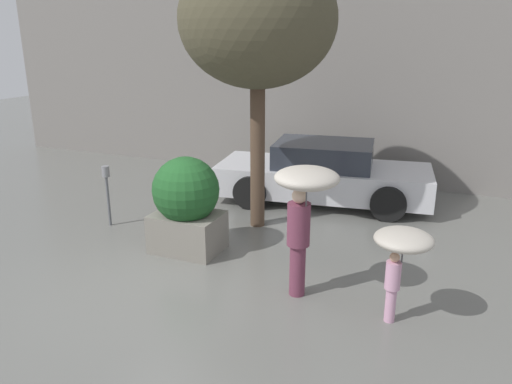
{
  "coord_description": "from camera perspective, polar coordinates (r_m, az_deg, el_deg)",
  "views": [
    {
      "loc": [
        3.75,
        -5.46,
        3.5
      ],
      "look_at": [
        0.76,
        1.6,
        1.05
      ],
      "focal_mm": 35.0,
      "sensor_mm": 36.0,
      "label": 1
    }
  ],
  "objects": [
    {
      "name": "street_tree",
      "position": [
        8.89,
        0.19,
        18.89
      ],
      "size": [
        2.7,
        2.7,
        4.86
      ],
      "color": "brown",
      "rests_on": "ground"
    },
    {
      "name": "ground_plane",
      "position": [
        7.49,
        -10.36,
        -10.45
      ],
      "size": [
        40.0,
        40.0,
        0.0
      ],
      "primitive_type": "plane",
      "color": "slate"
    },
    {
      "name": "building_facade",
      "position": [
        12.54,
        5.71,
        15.36
      ],
      "size": [
        18.0,
        0.3,
        6.0
      ],
      "color": "gray",
      "rests_on": "ground"
    },
    {
      "name": "parked_car_near",
      "position": [
        10.79,
        7.67,
        2.05
      ],
      "size": [
        4.67,
        2.4,
        1.31
      ],
      "rotation": [
        0.0,
        0.0,
        1.71
      ],
      "color": "silver",
      "rests_on": "ground"
    },
    {
      "name": "person_child",
      "position": [
        6.32,
        16.33,
        -6.07
      ],
      "size": [
        0.72,
        0.72,
        1.24
      ],
      "rotation": [
        0.0,
        0.0,
        0.24
      ],
      "color": "#D199B7",
      "rests_on": "ground"
    },
    {
      "name": "person_adult",
      "position": [
        6.54,
        5.49,
        -0.89
      ],
      "size": [
        0.85,
        0.85,
        1.87
      ],
      "rotation": [
        0.0,
        0.0,
        -0.58
      ],
      "color": "brown",
      "rests_on": "ground"
    },
    {
      "name": "parking_meter",
      "position": [
        9.67,
        -16.69,
        1.01
      ],
      "size": [
        0.14,
        0.14,
        1.16
      ],
      "color": "#595B60",
      "rests_on": "ground"
    },
    {
      "name": "planter_box",
      "position": [
        8.27,
        -7.95,
        -1.3
      ],
      "size": [
        1.12,
        1.1,
        1.61
      ],
      "color": "gray",
      "rests_on": "ground"
    }
  ]
}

